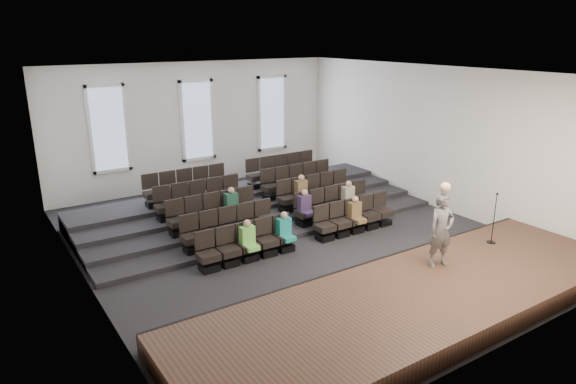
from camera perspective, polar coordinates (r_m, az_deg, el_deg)
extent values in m
plane|color=black|center=(15.84, 0.66, -5.20)|extent=(14.00, 14.00, 0.00)
cube|color=white|center=(14.67, 0.72, 13.19)|extent=(12.00, 14.00, 0.02)
cube|color=silver|center=(21.13, -10.08, 7.33)|extent=(12.00, 0.04, 5.00)
cube|color=silver|center=(10.28, 23.15, -4.43)|extent=(12.00, 0.04, 5.00)
cube|color=silver|center=(12.83, -22.23, -0.13)|extent=(0.04, 14.00, 5.00)
cube|color=silver|center=(19.01, 16.00, 5.83)|extent=(0.04, 14.00, 5.00)
cube|color=#472D1E|center=(12.25, 14.36, -11.60)|extent=(11.80, 3.60, 0.50)
cube|color=black|center=(13.35, 8.75, -8.72)|extent=(11.80, 0.06, 0.52)
cube|color=black|center=(17.66, -3.56, -2.55)|extent=(11.80, 4.80, 0.15)
cube|color=black|center=(18.07, -4.39, -1.85)|extent=(11.80, 3.75, 0.30)
cube|color=black|center=(18.48, -5.18, -1.19)|extent=(11.80, 2.70, 0.45)
cube|color=black|center=(18.90, -5.95, -0.55)|extent=(11.80, 1.65, 0.60)
cube|color=black|center=(13.93, -8.78, -8.25)|extent=(0.47, 0.43, 0.20)
cube|color=black|center=(13.80, -8.83, -7.08)|extent=(0.55, 0.50, 0.19)
cube|color=black|center=(13.82, -9.28, -5.23)|extent=(0.55, 0.08, 0.50)
cube|color=black|center=(14.16, -6.55, -7.71)|extent=(0.47, 0.43, 0.20)
cube|color=black|center=(14.04, -6.60, -6.57)|extent=(0.55, 0.50, 0.19)
cube|color=black|center=(14.05, -7.04, -4.74)|extent=(0.55, 0.08, 0.50)
cube|color=black|center=(14.41, -4.41, -7.19)|extent=(0.47, 0.43, 0.20)
cube|color=black|center=(14.29, -4.44, -6.06)|extent=(0.55, 0.50, 0.19)
cube|color=black|center=(14.30, -4.89, -4.26)|extent=(0.55, 0.08, 0.50)
cube|color=black|center=(14.68, -2.35, -6.67)|extent=(0.47, 0.43, 0.20)
cube|color=black|center=(14.56, -2.37, -5.55)|extent=(0.55, 0.50, 0.19)
cube|color=black|center=(14.57, -2.81, -3.80)|extent=(0.55, 0.08, 0.50)
cube|color=black|center=(14.97, -0.37, -6.16)|extent=(0.47, 0.43, 0.20)
cube|color=black|center=(14.85, -0.37, -5.07)|extent=(0.55, 0.50, 0.19)
cube|color=black|center=(14.87, -0.82, -3.35)|extent=(0.55, 0.08, 0.50)
cube|color=black|center=(15.74, 4.08, -5.00)|extent=(0.47, 0.43, 0.20)
cube|color=black|center=(15.63, 4.10, -3.95)|extent=(0.55, 0.50, 0.19)
cube|color=black|center=(15.64, 3.67, -2.31)|extent=(0.55, 0.08, 0.50)
cube|color=black|center=(16.09, 5.79, -4.54)|extent=(0.47, 0.43, 0.20)
cube|color=black|center=(15.98, 5.82, -3.51)|extent=(0.55, 0.50, 0.19)
cube|color=black|center=(15.99, 5.39, -1.91)|extent=(0.55, 0.08, 0.50)
cube|color=black|center=(16.45, 7.42, -4.10)|extent=(0.47, 0.43, 0.20)
cube|color=black|center=(16.34, 7.46, -3.09)|extent=(0.55, 0.50, 0.19)
cube|color=black|center=(16.36, 7.04, -1.53)|extent=(0.55, 0.08, 0.50)
cube|color=black|center=(16.83, 8.98, -3.67)|extent=(0.47, 0.43, 0.20)
cube|color=black|center=(16.72, 9.03, -2.68)|extent=(0.55, 0.50, 0.19)
cube|color=black|center=(16.73, 8.62, -1.16)|extent=(0.55, 0.08, 0.50)
cube|color=black|center=(17.22, 10.47, -3.26)|extent=(0.47, 0.43, 0.20)
cube|color=black|center=(17.11, 10.53, -2.29)|extent=(0.55, 0.50, 0.19)
cube|color=black|center=(17.12, 10.12, -0.81)|extent=(0.55, 0.08, 0.50)
cube|color=black|center=(14.76, -10.52, -6.20)|extent=(0.47, 0.43, 0.20)
cube|color=black|center=(14.64, -10.59, -5.09)|extent=(0.55, 0.50, 0.19)
cube|color=black|center=(14.67, -11.00, -3.34)|extent=(0.55, 0.08, 0.50)
cube|color=black|center=(14.97, -8.41, -5.74)|extent=(0.47, 0.43, 0.20)
cube|color=black|center=(14.85, -8.46, -4.64)|extent=(0.55, 0.50, 0.19)
cube|color=black|center=(14.89, -8.87, -2.91)|extent=(0.55, 0.08, 0.50)
cube|color=black|center=(15.21, -6.35, -5.28)|extent=(0.47, 0.43, 0.20)
cube|color=black|center=(15.09, -6.39, -4.19)|extent=(0.55, 0.50, 0.19)
cube|color=black|center=(15.13, -6.81, -2.50)|extent=(0.55, 0.08, 0.50)
cube|color=black|center=(15.46, -4.37, -4.83)|extent=(0.47, 0.43, 0.20)
cube|color=black|center=(15.35, -4.40, -3.75)|extent=(0.55, 0.50, 0.19)
cube|color=black|center=(15.38, -4.81, -2.09)|extent=(0.55, 0.08, 0.50)
cube|color=black|center=(15.74, -2.46, -4.39)|extent=(0.47, 0.43, 0.20)
cube|color=black|center=(15.63, -2.47, -3.33)|extent=(0.55, 0.50, 0.19)
cube|color=black|center=(15.66, -2.88, -1.70)|extent=(0.55, 0.08, 0.50)
cube|color=black|center=(16.48, 1.88, -3.37)|extent=(0.47, 0.43, 0.20)
cube|color=black|center=(16.37, 1.89, -2.35)|extent=(0.55, 0.50, 0.19)
cube|color=black|center=(16.40, 1.49, -0.80)|extent=(0.55, 0.08, 0.50)
cube|color=black|center=(16.81, 3.56, -2.97)|extent=(0.47, 0.43, 0.20)
cube|color=black|center=(16.70, 3.58, -1.97)|extent=(0.55, 0.50, 0.19)
cube|color=black|center=(16.73, 3.18, -0.44)|extent=(0.55, 0.08, 0.50)
cube|color=black|center=(17.15, 5.17, -2.58)|extent=(0.47, 0.43, 0.20)
cube|color=black|center=(17.05, 5.20, -1.60)|extent=(0.55, 0.50, 0.19)
cube|color=black|center=(17.08, 4.80, -0.11)|extent=(0.55, 0.08, 0.50)
cube|color=black|center=(17.51, 6.71, -2.21)|extent=(0.47, 0.43, 0.20)
cube|color=black|center=(17.41, 6.75, -1.24)|extent=(0.55, 0.50, 0.19)
cube|color=black|center=(17.44, 6.35, 0.22)|extent=(0.55, 0.08, 0.50)
cube|color=black|center=(17.89, 8.19, -1.85)|extent=(0.47, 0.43, 0.20)
cube|color=black|center=(17.79, 8.23, -0.90)|extent=(0.55, 0.50, 0.19)
cube|color=black|center=(17.82, 7.85, 0.53)|extent=(0.55, 0.08, 0.50)
cube|color=black|center=(15.61, -12.08, -4.37)|extent=(0.47, 0.42, 0.20)
cube|color=black|center=(15.50, -12.15, -3.31)|extent=(0.55, 0.50, 0.19)
cube|color=black|center=(15.55, -12.53, -1.66)|extent=(0.55, 0.08, 0.50)
cube|color=black|center=(15.81, -10.05, -3.96)|extent=(0.47, 0.42, 0.20)
cube|color=black|center=(15.70, -10.11, -2.91)|extent=(0.55, 0.50, 0.19)
cube|color=black|center=(15.75, -10.50, -1.28)|extent=(0.55, 0.08, 0.50)
cube|color=black|center=(16.04, -8.09, -3.56)|extent=(0.47, 0.42, 0.20)
cube|color=black|center=(15.93, -8.13, -2.51)|extent=(0.55, 0.50, 0.19)
cube|color=black|center=(15.98, -8.52, -0.92)|extent=(0.55, 0.08, 0.50)
cube|color=black|center=(16.28, -6.18, -3.16)|extent=(0.47, 0.42, 0.20)
cube|color=black|center=(16.17, -6.22, -2.13)|extent=(0.55, 0.50, 0.19)
cube|color=black|center=(16.22, -6.60, -0.56)|extent=(0.55, 0.08, 0.50)
cube|color=black|center=(16.54, -4.33, -2.77)|extent=(0.47, 0.42, 0.20)
cube|color=black|center=(16.44, -4.36, -1.75)|extent=(0.55, 0.50, 0.19)
cube|color=black|center=(16.48, -4.74, -0.21)|extent=(0.55, 0.08, 0.50)
cube|color=black|center=(17.24, -0.12, -1.87)|extent=(0.47, 0.42, 0.20)
cube|color=black|center=(17.14, -0.12, -0.89)|extent=(0.55, 0.50, 0.19)
cube|color=black|center=(17.19, -0.50, 0.59)|extent=(0.55, 0.08, 0.50)
cube|color=black|center=(17.56, 1.52, -1.52)|extent=(0.47, 0.42, 0.20)
cube|color=black|center=(17.46, 1.53, -0.56)|extent=(0.55, 0.50, 0.19)
cube|color=black|center=(17.51, 1.15, 0.90)|extent=(0.55, 0.08, 0.50)
cube|color=black|center=(17.89, 3.10, -1.18)|extent=(0.47, 0.42, 0.20)
cube|color=black|center=(17.79, 3.12, -0.23)|extent=(0.55, 0.50, 0.19)
cube|color=black|center=(17.84, 2.74, 1.20)|extent=(0.55, 0.08, 0.50)
cube|color=black|center=(18.24, 4.62, -0.85)|extent=(0.47, 0.42, 0.20)
cube|color=black|center=(18.14, 4.65, 0.08)|extent=(0.55, 0.50, 0.19)
cube|color=black|center=(18.18, 4.27, 1.48)|extent=(0.55, 0.08, 0.50)
cube|color=black|center=(18.59, 6.09, -0.53)|extent=(0.47, 0.42, 0.20)
cube|color=black|center=(18.50, 6.12, 0.38)|extent=(0.55, 0.50, 0.19)
cube|color=black|center=(18.54, 5.75, 1.75)|extent=(0.55, 0.08, 0.50)
cube|color=black|center=(16.48, -13.46, -2.73)|extent=(0.47, 0.42, 0.20)
cube|color=black|center=(16.38, -13.53, -1.71)|extent=(0.55, 0.50, 0.19)
cube|color=black|center=(16.45, -13.88, -0.16)|extent=(0.55, 0.08, 0.50)
cube|color=black|center=(16.68, -11.53, -2.37)|extent=(0.47, 0.42, 0.20)
cube|color=black|center=(16.58, -11.59, -1.36)|extent=(0.55, 0.50, 0.19)
cube|color=black|center=(16.64, -11.95, 0.18)|extent=(0.55, 0.08, 0.50)
cube|color=black|center=(16.89, -9.64, -2.00)|extent=(0.47, 0.42, 0.20)
cube|color=black|center=(16.79, -9.70, -1.01)|extent=(0.55, 0.50, 0.19)
cube|color=black|center=(16.85, -10.06, 0.51)|extent=(0.55, 0.08, 0.50)
cube|color=black|center=(17.12, -7.81, -1.65)|extent=(0.47, 0.42, 0.20)
cube|color=black|center=(17.02, -7.85, -0.66)|extent=(0.55, 0.50, 0.19)
cube|color=black|center=(17.08, -8.21, 0.83)|extent=(0.55, 0.08, 0.50)
cube|color=black|center=(17.37, -6.03, -1.30)|extent=(0.47, 0.42, 0.20)
cube|color=black|center=(17.27, -6.06, -0.33)|extent=(0.55, 0.50, 0.19)
cube|color=black|center=(17.33, -6.42, 1.14)|extent=(0.55, 0.08, 0.50)
cube|color=black|center=(18.04, -1.94, -0.50)|extent=(0.47, 0.42, 0.20)
cube|color=black|center=(17.95, -1.95, 0.44)|extent=(0.55, 0.50, 0.19)
cube|color=black|center=(18.00, -2.31, 1.85)|extent=(0.55, 0.08, 0.50)
cube|color=black|center=(18.34, -0.34, -0.19)|extent=(0.47, 0.42, 0.20)
cube|color=black|center=(18.25, -0.34, 0.74)|extent=(0.55, 0.50, 0.19)
cube|color=black|center=(18.31, -0.70, 2.12)|extent=(0.55, 0.08, 0.50)
cube|color=black|center=(18.66, 1.20, 0.11)|extent=(0.47, 0.42, 0.20)
cube|color=black|center=(18.57, 1.21, 1.03)|extent=(0.55, 0.50, 0.19)
cube|color=black|center=(18.63, 0.85, 2.39)|extent=(0.55, 0.08, 0.50)
cube|color=black|center=(18.99, 2.70, 0.41)|extent=(0.47, 0.42, 0.20)
cube|color=black|center=(18.90, 2.71, 1.30)|extent=(0.55, 0.50, 0.19)
cube|color=black|center=(18.96, 2.36, 2.64)|extent=(0.55, 0.08, 0.50)
cube|color=black|center=(19.33, 4.14, 0.69)|extent=(0.47, 0.42, 0.20)
cube|color=black|center=(19.25, 4.16, 1.57)|extent=(0.55, 0.50, 0.19)
cube|color=black|center=(19.30, 3.81, 2.89)|extent=(0.55, 0.08, 0.50)
cube|color=black|center=(17.38, -14.69, -1.26)|extent=(0.47, 0.42, 0.20)
cube|color=black|center=(17.28, -14.77, -0.29)|extent=(0.55, 0.50, 0.19)
cube|color=black|center=(17.36, -15.10, 1.18)|extent=(0.55, 0.08, 0.50)
cube|color=black|center=(17.56, -12.85, -0.93)|extent=(0.47, 0.42, 0.20)
cube|color=black|center=(17.47, -12.92, 0.04)|extent=(0.55, 0.50, 0.19)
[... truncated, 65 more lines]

